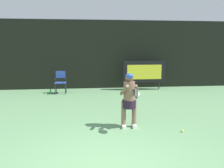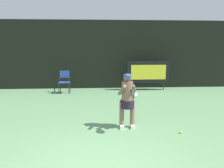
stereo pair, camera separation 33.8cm
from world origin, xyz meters
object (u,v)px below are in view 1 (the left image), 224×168
tennis_ball_loose (182,131)px  scoreboard (144,72)px  water_bottle (51,92)px  tennis_player (129,98)px  umpire_chair (61,81)px  tennis_racket (136,92)px

tennis_ball_loose → scoreboard: bearing=85.8°
scoreboard → tennis_ball_loose: 6.15m
water_bottle → tennis_ball_loose: 6.88m
scoreboard → tennis_player: 5.82m
umpire_chair → tennis_racket: size_ratio=1.79×
umpire_chair → tennis_ball_loose: (3.78, -5.59, -0.58)m
water_bottle → tennis_racket: bearing=-61.0°
water_bottle → tennis_ball_loose: water_bottle is taller
water_bottle → tennis_racket: tennis_racket is taller
scoreboard → water_bottle: bearing=-172.1°
umpire_chair → tennis_player: tennis_player is taller
tennis_player → water_bottle: bearing=120.7°
scoreboard → umpire_chair: size_ratio=2.04×
tennis_racket → tennis_ball_loose: size_ratio=8.85×
tennis_player → tennis_ball_loose: bearing=-21.7°
umpire_chair → tennis_ball_loose: size_ratio=15.88×
scoreboard → tennis_racket: bearing=-105.9°
umpire_chair → tennis_racket: bearing=-65.7°
umpire_chair → scoreboard: bearing=6.4°
scoreboard → water_bottle: scoreboard is taller
scoreboard → water_bottle: size_ratio=8.30×
water_bottle → tennis_player: size_ratio=0.17×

